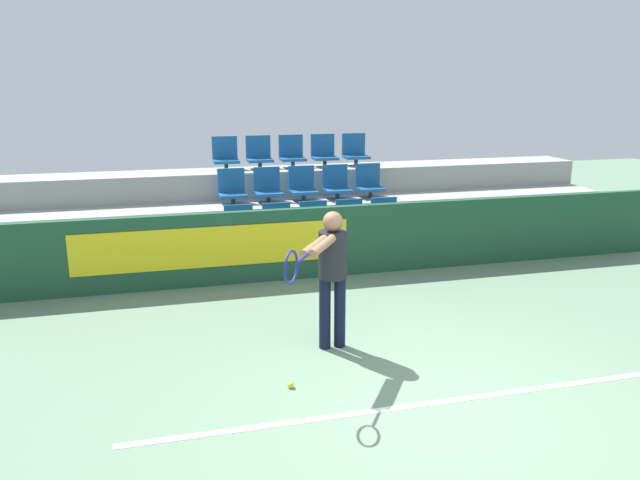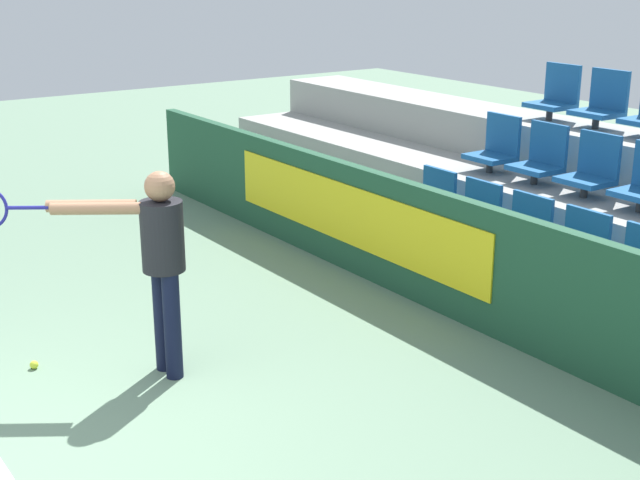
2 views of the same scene
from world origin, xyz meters
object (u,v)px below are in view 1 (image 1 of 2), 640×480
at_px(stadium_chair_8, 336,184).
at_px(stadium_chair_6, 268,187).
at_px(stadium_chair_4, 385,218).
at_px(stadium_chair_5, 232,189).
at_px(stadium_chair_0, 240,227).
at_px(stadium_chair_7, 303,186).
at_px(stadium_chair_14, 355,151).
at_px(stadium_chair_10, 225,155).
at_px(stadium_chair_2, 315,222).
at_px(stadium_chair_3, 351,220).
at_px(tennis_ball, 291,385).
at_px(stadium_chair_13, 324,152).
at_px(stadium_chair_1, 278,224).
at_px(stadium_chair_9, 369,183).
at_px(tennis_player, 330,267).
at_px(stadium_chair_12, 292,153).
at_px(stadium_chair_11, 259,154).

bearing_deg(stadium_chair_8, stadium_chair_6, 180.00).
height_order(stadium_chair_4, stadium_chair_5, stadium_chair_5).
height_order(stadium_chair_0, stadium_chair_7, stadium_chair_7).
relative_size(stadium_chair_6, stadium_chair_14, 1.00).
distance_m(stadium_chair_8, stadium_chair_10, 2.06).
bearing_deg(stadium_chair_2, stadium_chair_0, 180.00).
relative_size(stadium_chair_3, tennis_ball, 8.89).
relative_size(stadium_chair_10, stadium_chair_13, 1.00).
distance_m(stadium_chair_4, stadium_chair_8, 1.14).
bearing_deg(stadium_chair_1, stadium_chair_5, 125.37).
relative_size(stadium_chair_1, stadium_chair_13, 1.00).
xyz_separation_m(stadium_chair_2, stadium_chair_7, (0.00, 0.85, 0.46)).
xyz_separation_m(stadium_chair_8, tennis_ball, (-1.86, -4.87, -1.13)).
bearing_deg(stadium_chair_6, stadium_chair_8, 0.00).
relative_size(stadium_chair_9, stadium_chair_13, 1.00).
bearing_deg(stadium_chair_10, tennis_ball, -90.40).
height_order(stadium_chair_10, tennis_ball, stadium_chair_10).
bearing_deg(stadium_chair_1, tennis_player, -90.53).
bearing_deg(stadium_chair_1, stadium_chair_12, 70.46).
height_order(stadium_chair_2, stadium_chair_9, stadium_chair_9).
bearing_deg(stadium_chair_9, tennis_player, -114.28).
height_order(stadium_chair_1, tennis_player, tennis_player).
bearing_deg(tennis_player, stadium_chair_10, 129.89).
distance_m(stadium_chair_5, tennis_player, 4.14).
bearing_deg(stadium_chair_5, stadium_chair_8, 0.00).
relative_size(stadium_chair_3, stadium_chair_11, 1.00).
bearing_deg(stadium_chair_13, stadium_chair_2, -109.54).
xyz_separation_m(stadium_chair_1, stadium_chair_9, (1.82, 0.85, 0.46)).
xyz_separation_m(stadium_chair_3, stadium_chair_14, (0.61, 1.71, 0.91)).
xyz_separation_m(stadium_chair_2, stadium_chair_3, (0.61, 0.00, 0.00)).
relative_size(stadium_chair_12, tennis_ball, 8.89).
bearing_deg(stadium_chair_9, stadium_chair_8, 180.00).
distance_m(stadium_chair_0, tennis_player, 3.31).
distance_m(stadium_chair_5, tennis_ball, 5.00).
height_order(stadium_chair_5, stadium_chair_14, stadium_chair_14).
xyz_separation_m(stadium_chair_0, stadium_chair_7, (1.21, 0.85, 0.46)).
height_order(stadium_chair_11, tennis_ball, stadium_chair_11).
bearing_deg(tennis_ball, stadium_chair_14, 66.68).
bearing_deg(stadium_chair_5, stadium_chair_10, 90.00).
bearing_deg(stadium_chair_6, stadium_chair_2, -54.63).
xyz_separation_m(stadium_chair_0, stadium_chair_13, (1.82, 1.71, 0.91)).
relative_size(stadium_chair_3, stadium_chair_6, 1.00).
bearing_deg(stadium_chair_1, tennis_ball, -99.16).
distance_m(stadium_chair_1, stadium_chair_11, 1.94).
distance_m(stadium_chair_4, stadium_chair_11, 2.66).
xyz_separation_m(stadium_chair_4, stadium_chair_13, (-0.61, 1.71, 0.91)).
distance_m(stadium_chair_10, stadium_chair_11, 0.61).
height_order(stadium_chair_2, tennis_player, tennis_player).
distance_m(stadium_chair_5, stadium_chair_6, 0.61).
xyz_separation_m(stadium_chair_1, stadium_chair_14, (1.82, 1.71, 0.91)).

